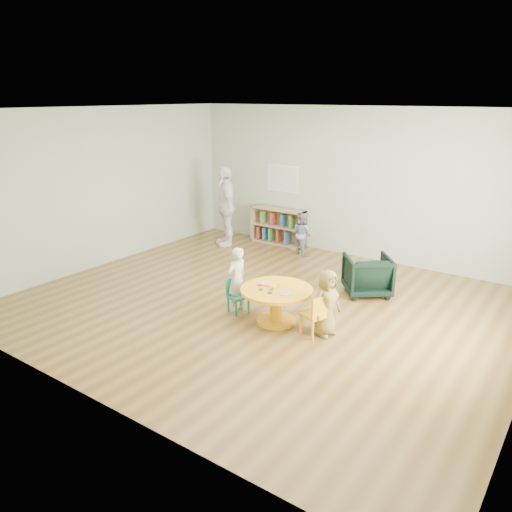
# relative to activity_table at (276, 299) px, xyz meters

# --- Properties ---
(room) EXTENTS (7.10, 7.00, 2.80)m
(room) POSITION_rel_activity_table_xyz_m (-0.44, 0.38, 1.55)
(room) COLOR brown
(room) RESTS_ON ground
(activity_table) EXTENTS (0.98, 0.98, 0.54)m
(activity_table) POSITION_rel_activity_table_xyz_m (0.00, 0.00, 0.00)
(activity_table) COLOR #FFB215
(activity_table) RESTS_ON ground
(kid_chair_left) EXTENTS (0.34, 0.34, 0.49)m
(kid_chair_left) POSITION_rel_activity_table_xyz_m (-0.65, -0.03, -0.07)
(kid_chair_left) COLOR #17806C
(kid_chair_left) RESTS_ON ground
(kid_chair_right) EXTENTS (0.39, 0.39, 0.57)m
(kid_chair_right) POSITION_rel_activity_table_xyz_m (0.64, -0.05, -0.03)
(kid_chair_right) COLOR #FFB215
(kid_chair_right) RESTS_ON ground
(bookshelf) EXTENTS (1.20, 0.30, 0.75)m
(bookshelf) POSITION_rel_activity_table_xyz_m (-2.07, 3.23, 0.03)
(bookshelf) COLOR tan
(bookshelf) RESTS_ON ground
(alphabet_poster) EXTENTS (0.74, 0.01, 0.54)m
(alphabet_poster) POSITION_rel_activity_table_xyz_m (-2.05, 3.36, 1.01)
(alphabet_poster) COLOR white
(alphabet_poster) RESTS_ON ground
(armchair) EXTENTS (0.95, 0.95, 0.63)m
(armchair) POSITION_rel_activity_table_xyz_m (0.60, 1.68, -0.03)
(armchair) COLOR black
(armchair) RESTS_ON ground
(child_left) EXTENTS (0.27, 0.37, 0.96)m
(child_left) POSITION_rel_activity_table_xyz_m (-0.67, -0.01, 0.14)
(child_left) COLOR silver
(child_left) RESTS_ON ground
(child_right) EXTENTS (0.39, 0.49, 0.89)m
(child_right) POSITION_rel_activity_table_xyz_m (0.72, 0.06, 0.10)
(child_right) COLOR yellow
(child_right) RESTS_ON ground
(toddler) EXTENTS (0.49, 0.44, 0.83)m
(toddler) POSITION_rel_activity_table_xyz_m (-1.26, 2.84, 0.08)
(toddler) COLOR #1A1E42
(toddler) RESTS_ON ground
(adult_caretaker) EXTENTS (1.00, 0.92, 1.64)m
(adult_caretaker) POSITION_rel_activity_table_xyz_m (-2.87, 2.50, 0.48)
(adult_caretaker) COLOR white
(adult_caretaker) RESTS_ON ground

